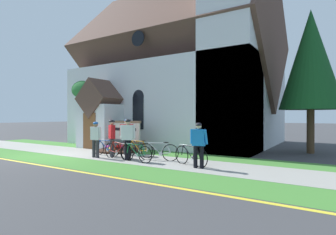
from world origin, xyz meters
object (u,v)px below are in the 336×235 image
cyclist_in_green_jersey (199,142)px  cyclist_in_red_jersey (128,136)px  bicycle_silver (136,153)px  yard_deciduous_tree (104,92)px  bicycle_blue (159,152)px  cyclist_in_yellow_jersey (127,133)px  bicycle_black (138,149)px  bicycle_orange (118,151)px  church_sign (124,131)px  bicycle_green (106,148)px  cyclist_in_orange_jersey (112,135)px  cyclist_in_white_jersey (96,137)px  bicycle_white (191,156)px  roadside_conifer (311,60)px

cyclist_in_green_jersey → cyclist_in_red_jersey: bearing=-178.8°
bicycle_silver → yard_deciduous_tree: 10.23m
bicycle_blue → cyclist_in_yellow_jersey: (-2.33, 0.62, 0.66)m
bicycle_blue → bicycle_black: bicycle_blue is taller
bicycle_orange → bicycle_black: (0.41, 0.96, 0.01)m
bicycle_black → cyclist_in_red_jersey: 1.23m
church_sign → bicycle_silver: size_ratio=1.36×
bicycle_silver → bicycle_green: (-2.40, 0.67, 0.00)m
bicycle_orange → yard_deciduous_tree: size_ratio=0.34×
bicycle_black → cyclist_in_orange_jersey: (-1.06, -0.65, 0.65)m
bicycle_black → cyclist_in_white_jersey: (-1.55, -1.19, 0.58)m
church_sign → bicycle_silver: 3.96m
bicycle_silver → cyclist_in_green_jersey: bearing=3.5°
yard_deciduous_tree → bicycle_blue: bearing=-30.6°
bicycle_orange → cyclist_in_green_jersey: 4.00m
bicycle_black → bicycle_silver: bearing=-55.7°
church_sign → cyclist_in_red_jersey: cyclist_in_red_jersey is taller
cyclist_in_white_jersey → cyclist_in_red_jersey: bearing=5.9°
bicycle_black → cyclist_in_yellow_jersey: (-1.00, 0.33, 0.67)m
bicycle_white → cyclist_in_green_jersey: (0.47, -0.29, 0.59)m
bicycle_blue → church_sign: bearing=153.4°
cyclist_in_yellow_jersey → bicycle_orange: bearing=-65.4°
bicycle_black → bicycle_green: bearing=-165.2°
bicycle_green → roadside_conifer: (8.31, 6.17, 4.43)m
cyclist_in_red_jersey → bicycle_blue: bearing=32.7°
bicycle_white → cyclist_in_white_jersey: (-4.62, -0.54, 0.58)m
bicycle_green → roadside_conifer: bearing=36.6°
church_sign → cyclist_in_orange_jersey: size_ratio=1.33×
bicycle_blue → yard_deciduous_tree: yard_deciduous_tree is taller
church_sign → cyclist_in_white_jersey: (0.61, -2.65, -0.12)m
bicycle_blue → cyclist_in_orange_jersey: bearing=-171.4°
bicycle_white → yard_deciduous_tree: 11.86m
bicycle_orange → cyclist_in_yellow_jersey: bearing=114.6°
bicycle_white → cyclist_in_orange_jersey: bearing=-179.9°
bicycle_black → roadside_conifer: 9.84m
bicycle_green → cyclist_in_red_jersey: (1.86, -0.57, 0.69)m
bicycle_white → roadside_conifer: (3.60, 6.38, 4.41)m
bicycle_blue → cyclist_in_red_jersey: bearing=-147.3°
cyclist_in_white_jersey → cyclist_in_green_jersey: size_ratio=0.99×
bicycle_silver → roadside_conifer: roadside_conifer is taller
bicycle_silver → bicycle_white: bearing=11.3°
cyclist_in_yellow_jersey → roadside_conifer: 10.10m
bicycle_orange → cyclist_in_yellow_jersey: (-0.59, 1.29, 0.67)m
bicycle_white → cyclist_in_red_jersey: 2.95m
church_sign → yard_deciduous_tree: bearing=146.7°
church_sign → yard_deciduous_tree: size_ratio=0.45×
roadside_conifer → bicycle_orange: bearing=-136.6°
bicycle_orange → bicycle_white: 3.49m
bicycle_blue → cyclist_in_white_jersey: size_ratio=1.05×
church_sign → bicycle_orange: 3.08m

